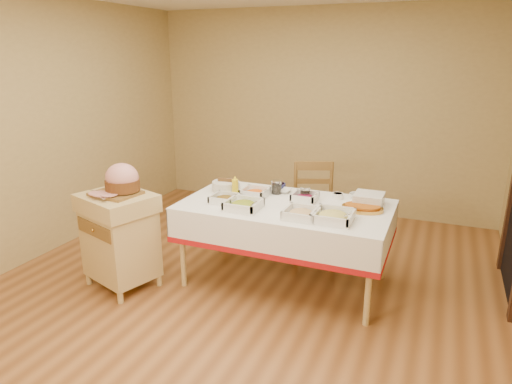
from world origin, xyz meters
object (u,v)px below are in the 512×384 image
mustard_bottle (235,186)px  bread_basket (226,186)px  butcher_cart (120,235)px  preserve_jar_left (276,188)px  ham_on_board (121,181)px  brass_platter (362,208)px  dining_table (285,221)px  dining_chair (314,209)px  preserve_jar_right (305,194)px  plate_stack (369,199)px

mustard_bottle → bread_basket: (-0.14, 0.08, -0.03)m
butcher_cart → preserve_jar_left: bearing=37.4°
ham_on_board → brass_platter: size_ratio=1.18×
dining_table → preserve_jar_left: 0.39m
dining_chair → bread_basket: dining_chair is taller
butcher_cart → mustard_bottle: bearing=40.5°
dining_table → dining_chair: size_ratio=1.88×
dining_chair → ham_on_board: ham_on_board is taller
dining_table → bread_basket: (-0.66, 0.15, 0.21)m
dining_table → mustard_bottle: size_ratio=9.79×
ham_on_board → preserve_jar_right: (1.41, 0.79, -0.17)m
butcher_cart → dining_chair: 1.93m
mustard_bottle → bread_basket: size_ratio=0.71×
bread_basket → plate_stack: (1.34, 0.10, 0.00)m
plate_stack → brass_platter: bearing=-99.1°
ham_on_board → preserve_jar_right: bearing=29.1°
preserve_jar_right → mustard_bottle: size_ratio=0.64×
butcher_cart → bread_basket: 1.07m
butcher_cart → brass_platter: (1.99, 0.71, 0.29)m
dining_table → brass_platter: 0.68m
dining_table → preserve_jar_left: bearing=125.5°
preserve_jar_left → preserve_jar_right: preserve_jar_left is taller
ham_on_board → preserve_jar_left: 1.41m
plate_stack → ham_on_board: bearing=-156.9°
plate_stack → bread_basket: bearing=-175.7°
dining_chair → preserve_jar_left: dining_chair is taller
butcher_cart → mustard_bottle: (0.81, 0.69, 0.35)m
preserve_jar_left → bread_basket: preserve_jar_left is taller
dining_table → dining_chair: dining_chair is taller
butcher_cart → dining_table: bearing=25.0°
dining_chair → plate_stack: (0.61, -0.45, 0.31)m
butcher_cart → bread_basket: size_ratio=3.31×
dining_table → bread_basket: bread_basket is taller
preserve_jar_left → mustard_bottle: size_ratio=0.70×
dining_chair → plate_stack: bearing=-36.5°
dining_chair → brass_platter: dining_chair is taller
butcher_cart → preserve_jar_left: size_ratio=6.67×
preserve_jar_right → brass_platter: preserve_jar_right is taller
dining_chair → ham_on_board: size_ratio=2.34×
dining_chair → mustard_bottle: (-0.59, -0.63, 0.35)m
dining_chair → plate_stack: dining_chair is taller
ham_on_board → plate_stack: 2.15m
dining_chair → preserve_jar_right: size_ratio=8.17×
dining_chair → preserve_jar_right: (0.05, -0.51, 0.32)m
dining_chair → mustard_bottle: dining_chair is taller
ham_on_board → bread_basket: bearing=49.6°
preserve_jar_left → brass_platter: 0.85m
butcher_cart → mustard_bottle: 1.12m
preserve_jar_right → bread_basket: (-0.78, -0.04, -0.00)m
mustard_bottle → brass_platter: bearing=1.1°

